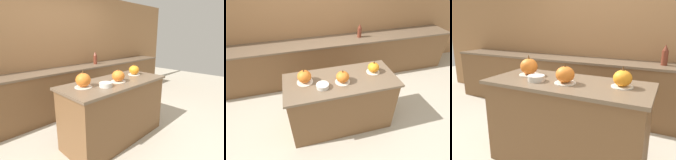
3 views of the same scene
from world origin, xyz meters
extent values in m
plane|color=#BCB29E|center=(0.00, 0.00, 0.00)|extent=(12.00, 12.00, 0.00)
cube|color=#9E7047|center=(0.00, 1.74, 1.25)|extent=(8.00, 0.06, 2.50)
cube|color=brown|center=(0.00, 0.00, 0.45)|extent=(1.61, 0.67, 0.89)
cube|color=brown|center=(0.00, 0.00, 0.91)|extent=(1.67, 0.73, 0.03)
cube|color=brown|center=(0.00, 1.41, 0.44)|extent=(6.00, 0.56, 0.89)
cube|color=brown|center=(0.00, 1.41, 0.91)|extent=(6.00, 0.60, 0.03)
cylinder|color=silver|center=(-0.52, 0.07, 0.93)|extent=(0.23, 0.23, 0.01)
ellipsoid|color=orange|center=(-0.52, 0.07, 1.03)|extent=(0.20, 0.20, 0.18)
cone|color=brown|center=(-0.52, 0.07, 1.14)|extent=(0.03, 0.03, 0.05)
cylinder|color=silver|center=(0.01, -0.06, 0.93)|extent=(0.22, 0.22, 0.01)
ellipsoid|color=orange|center=(0.01, -0.06, 1.02)|extent=(0.19, 0.19, 0.16)
cone|color=#4C2D14|center=(0.01, -0.06, 1.11)|extent=(0.03, 0.03, 0.04)
cylinder|color=silver|center=(0.54, 0.06, 0.93)|extent=(0.20, 0.20, 0.01)
ellipsoid|color=orange|center=(0.54, 0.06, 1.01)|extent=(0.17, 0.17, 0.15)
cone|color=#4C2D14|center=(0.54, 0.06, 1.11)|extent=(0.03, 0.03, 0.05)
cylinder|color=maroon|center=(0.82, 1.43, 1.03)|extent=(0.09, 0.09, 0.20)
cone|color=maroon|center=(0.82, 1.43, 1.17)|extent=(0.08, 0.08, 0.09)
cylinder|color=beige|center=(-0.29, -0.12, 0.96)|extent=(0.17, 0.17, 0.06)
camera|label=1|loc=(-1.80, -1.72, 1.59)|focal=28.00mm
camera|label=2|loc=(-0.58, -1.99, 2.44)|focal=28.00mm
camera|label=3|loc=(0.93, -1.91, 1.51)|focal=35.00mm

